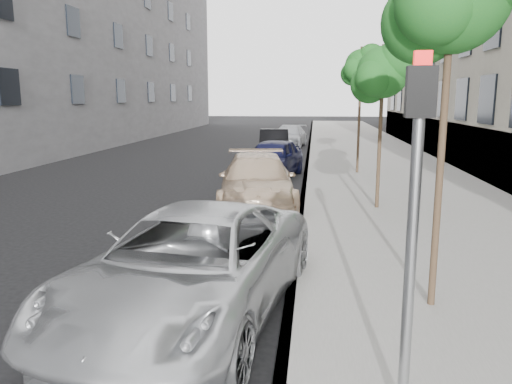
% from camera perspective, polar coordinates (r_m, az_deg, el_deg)
% --- Properties ---
extents(ground, '(160.00, 160.00, 0.00)m').
position_cam_1_polar(ground, '(6.47, -7.76, -17.62)').
color(ground, black).
rests_on(ground, ground).
extents(sidewalk, '(6.40, 72.00, 0.14)m').
position_cam_1_polar(sidewalk, '(29.79, 12.11, 4.72)').
color(sidewalk, gray).
rests_on(sidewalk, ground).
extents(curb, '(0.15, 72.00, 0.14)m').
position_cam_1_polar(curb, '(29.65, 6.07, 4.87)').
color(curb, '#9E9B93').
rests_on(curb, ground).
extents(tree_mid, '(1.69, 1.49, 4.40)m').
position_cam_1_polar(tree_mid, '(13.63, 14.41, 13.12)').
color(tree_mid, '#38281C').
rests_on(tree_mid, sidewalk).
extents(tree_far, '(1.60, 1.40, 4.93)m').
position_cam_1_polar(tree_far, '(20.12, 12.00, 13.95)').
color(tree_far, '#38281C').
rests_on(tree_far, sidewalk).
extents(signal_pole, '(0.25, 0.20, 3.30)m').
position_cam_1_polar(signal_pole, '(4.49, 17.63, -0.92)').
color(signal_pole, '#939699').
rests_on(signal_pole, sidewalk).
extents(minivan, '(3.32, 5.77, 1.52)m').
position_cam_1_polar(minivan, '(7.07, -7.37, -8.37)').
color(minivan, silver).
rests_on(minivan, ground).
extents(suv, '(2.71, 5.33, 1.48)m').
position_cam_1_polar(suv, '(13.99, 0.09, 1.18)').
color(suv, '#C8AC8E').
rests_on(suv, ground).
extents(sedan_blue, '(2.51, 4.65, 1.50)m').
position_cam_1_polar(sedan_blue, '(19.34, 1.94, 3.86)').
color(sedan_blue, black).
rests_on(sedan_blue, ground).
extents(sedan_black, '(1.87, 4.42, 1.42)m').
position_cam_1_polar(sedan_black, '(26.58, 2.07, 5.63)').
color(sedan_black, black).
rests_on(sedan_black, ground).
extents(sedan_rear, '(2.36, 4.83, 1.35)m').
position_cam_1_polar(sedan_rear, '(31.60, 3.81, 6.36)').
color(sedan_rear, '#9D9FA5').
rests_on(sedan_rear, ground).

